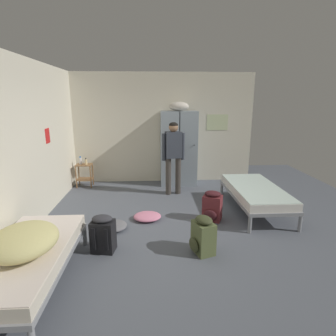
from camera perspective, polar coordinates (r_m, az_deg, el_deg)
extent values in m
plane|color=#565B66|center=(4.86, 0.18, -11.70)|extent=(8.46, 8.46, 0.00)
cube|color=beige|center=(7.08, -1.14, 8.26)|extent=(4.65, 0.06, 2.79)
cube|color=beige|center=(4.87, -27.96, 3.91)|extent=(0.06, 5.29, 2.79)
cube|color=beige|center=(7.23, 10.30, 9.41)|extent=(0.55, 0.01, 0.40)
cube|color=red|center=(5.69, -23.94, 6.19)|extent=(0.01, 0.20, 0.28)
cube|color=#8C99A3|center=(6.85, 0.30, 4.11)|extent=(0.44, 0.52, 1.85)
cylinder|color=black|center=(6.57, 1.51, 4.77)|extent=(0.02, 0.03, 0.02)
cube|color=#8C99A3|center=(6.89, 4.13, 4.14)|extent=(0.44, 0.52, 1.85)
cylinder|color=black|center=(6.62, 5.50, 4.79)|extent=(0.02, 0.03, 0.02)
ellipsoid|color=beige|center=(6.77, 2.31, 12.79)|extent=(0.48, 0.36, 0.22)
cylinder|color=brown|center=(7.00, -18.71, -1.89)|extent=(0.03, 0.03, 0.55)
cylinder|color=brown|center=(6.92, -15.91, -1.87)|extent=(0.03, 0.03, 0.55)
cylinder|color=brown|center=(7.26, -18.16, -1.30)|extent=(0.03, 0.03, 0.55)
cylinder|color=brown|center=(7.17, -15.46, -1.28)|extent=(0.03, 0.03, 0.55)
cube|color=brown|center=(7.11, -17.02, -2.22)|extent=(0.38, 0.30, 0.02)
cube|color=brown|center=(7.02, -17.23, 0.66)|extent=(0.38, 0.30, 0.02)
cylinder|color=gray|center=(6.60, 18.29, -4.06)|extent=(0.06, 0.06, 0.28)
cylinder|color=gray|center=(6.34, 11.19, -4.33)|extent=(0.06, 0.06, 0.28)
cylinder|color=gray|center=(5.05, 25.93, -10.45)|extent=(0.06, 0.06, 0.28)
cylinder|color=gray|center=(4.71, 16.78, -11.36)|extent=(0.06, 0.06, 0.28)
cube|color=gray|center=(5.58, 17.80, -5.47)|extent=(0.90, 1.90, 0.06)
cube|color=silver|center=(5.55, 17.88, -4.50)|extent=(0.87, 1.84, 0.14)
cube|color=silver|center=(5.53, 17.93, -3.76)|extent=(0.86, 1.82, 0.01)
cylinder|color=gray|center=(4.64, -27.43, -12.84)|extent=(0.06, 0.06, 0.28)
cylinder|color=gray|center=(4.36, -17.04, -13.49)|extent=(0.06, 0.06, 0.28)
cube|color=gray|center=(3.66, -27.42, -17.23)|extent=(0.90, 1.90, 0.06)
cube|color=beige|center=(3.61, -27.61, -15.86)|extent=(0.87, 1.84, 0.14)
cube|color=silver|center=(3.58, -27.75, -14.81)|extent=(0.86, 1.82, 0.01)
ellipsoid|color=#D1C67F|center=(3.42, -28.03, -13.27)|extent=(0.71, 0.82, 0.30)
cylinder|color=#3D3833|center=(6.23, 2.13, -1.62)|extent=(0.12, 0.12, 0.85)
cylinder|color=#3D3833|center=(6.18, 0.08, -1.75)|extent=(0.12, 0.12, 0.85)
cube|color=#333842|center=(6.05, 1.14, 4.86)|extent=(0.38, 0.26, 0.58)
cylinder|color=#333842|center=(6.11, 3.13, 4.54)|extent=(0.08, 0.08, 0.60)
cylinder|color=#333842|center=(6.01, -0.89, 4.40)|extent=(0.08, 0.08, 0.60)
sphere|color=#936B4C|center=(6.00, 1.16, 8.54)|extent=(0.21, 0.21, 0.21)
ellipsoid|color=black|center=(5.99, 1.16, 9.03)|extent=(0.20, 0.20, 0.11)
cylinder|color=white|center=(7.04, -17.88, 1.42)|extent=(0.07, 0.07, 0.16)
cylinder|color=#2666B2|center=(7.02, -17.94, 2.21)|extent=(0.04, 0.04, 0.03)
cylinder|color=beige|center=(6.94, -16.80, 1.24)|extent=(0.06, 0.06, 0.14)
cylinder|color=black|center=(6.93, -16.85, 1.92)|extent=(0.03, 0.03, 0.03)
cube|color=#566038|center=(3.99, 7.42, -14.26)|extent=(0.33, 0.38, 0.46)
ellipsoid|color=#383D23|center=(3.96, 5.42, -15.76)|extent=(0.15, 0.25, 0.20)
ellipsoid|color=#383D23|center=(3.87, 7.55, -10.73)|extent=(0.30, 0.34, 0.10)
cube|color=black|center=(4.11, 8.48, -13.05)|extent=(0.04, 0.06, 0.32)
cube|color=black|center=(3.97, 9.82, -14.08)|extent=(0.04, 0.06, 0.32)
cube|color=black|center=(4.10, -13.43, -13.74)|extent=(0.36, 0.29, 0.46)
ellipsoid|color=#2D2D33|center=(4.26, -12.69, -13.81)|extent=(0.25, 0.12, 0.20)
ellipsoid|color=#2D2D33|center=(3.98, -13.66, -10.30)|extent=(0.32, 0.26, 0.10)
cube|color=black|center=(3.95, -12.87, -14.47)|extent=(0.05, 0.03, 0.32)
cube|color=black|center=(4.00, -15.33, -14.19)|extent=(0.05, 0.03, 0.32)
cube|color=maroon|center=(4.99, 9.26, -8.27)|extent=(0.39, 0.36, 0.46)
ellipsoid|color=#42191E|center=(4.89, 8.80, -9.80)|extent=(0.25, 0.18, 0.20)
ellipsoid|color=#42191E|center=(4.90, 9.39, -5.35)|extent=(0.35, 0.32, 0.10)
cube|color=black|center=(5.13, 8.67, -7.37)|extent=(0.06, 0.04, 0.32)
cube|color=black|center=(5.09, 10.61, -7.61)|extent=(0.06, 0.04, 0.32)
ellipsoid|color=slate|center=(4.76, -11.35, -11.82)|extent=(0.45, 0.46, 0.11)
ellipsoid|color=pink|center=(5.03, -4.36, -10.09)|extent=(0.50, 0.44, 0.11)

